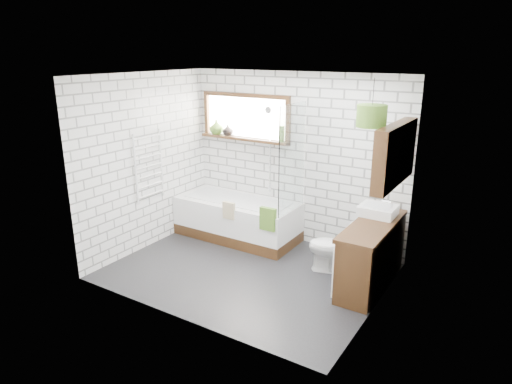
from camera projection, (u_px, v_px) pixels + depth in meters
The scene contains 22 objects.
floor at pixel (247, 271), 5.99m from camera, with size 3.40×2.60×0.01m, color black.
ceiling at pixel (246, 75), 5.24m from camera, with size 3.40×2.60×0.01m, color white.
wall_back at pixel (295, 159), 6.67m from camera, with size 3.40×0.01×2.50m, color white.
wall_front at pixel (175, 210), 4.56m from camera, with size 3.40×0.01×2.50m, color white.
wall_left at pixel (146, 162), 6.48m from camera, with size 0.01×2.60×2.50m, color white.
wall_right at pixel (383, 203), 4.76m from camera, with size 0.01×2.60×2.50m, color white.
window at pixel (245, 117), 6.90m from camera, with size 1.52×0.16×0.68m, color black.
towel_radiator at pixel (149, 166), 6.47m from camera, with size 0.06×0.52×1.00m, color white.
mirror_cabinet at pixel (395, 154), 5.16m from camera, with size 0.16×1.20×0.70m, color black.
shower_riser at pixel (270, 150), 6.81m from camera, with size 0.02×0.02×1.30m, color silver.
bathtub at pixel (237, 219), 7.00m from camera, with size 1.87×0.83×0.61m, color white.
shower_screen at pixel (292, 159), 6.22m from camera, with size 0.02×0.72×1.50m, color white.
towel_green at pixel (268, 219), 6.18m from camera, with size 0.24×0.06×0.32m, color #456B20.
towel_beige at pixel (229, 211), 6.51m from camera, with size 0.19×0.05×0.25m, color tan.
vanity at pixel (371, 255), 5.54m from camera, with size 0.45×1.40×0.80m, color black.
basin at pixel (378, 211), 5.69m from camera, with size 0.43×0.38×0.13m, color white.
tap at pixel (391, 208), 5.59m from camera, with size 0.03×0.03×0.16m, color silver.
toilet at pixel (334, 247), 5.91m from camera, with size 0.66×0.37×0.67m, color white.
vase_olive at pixel (216, 128), 7.20m from camera, with size 0.22×0.22×0.23m, color #4B7122.
vase_dark at pixel (228, 131), 7.10m from camera, with size 0.16×0.16×0.17m, color black.
bottle at pixel (281, 135), 6.61m from camera, with size 0.07×0.07×0.23m, color #4B7122.
pendant at pixel (372, 116), 4.92m from camera, with size 0.33×0.33×0.24m, color #456B20.
Camera 1 is at (2.97, -4.52, 2.79)m, focal length 32.00 mm.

